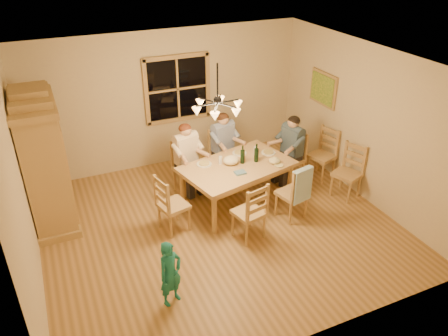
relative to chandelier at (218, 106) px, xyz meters
name	(u,v)px	position (x,y,z in m)	size (l,w,h in m)	color
floor	(219,225)	(0.00, 0.00, -2.08)	(5.50, 5.50, 0.00)	olive
ceiling	(217,63)	(0.00, 0.00, 0.62)	(5.50, 5.00, 0.02)	white
wall_back	(168,99)	(0.00, 2.50, -0.73)	(5.50, 0.02, 2.70)	beige
wall_left	(21,191)	(-2.75, 0.00, -0.73)	(0.02, 5.00, 2.70)	beige
wall_right	(364,123)	(2.75, 0.00, -0.73)	(0.02, 5.00, 2.70)	beige
window	(178,89)	(0.20, 2.47, -0.53)	(1.30, 0.06, 1.30)	black
painting	(323,89)	(2.71, 1.20, -0.48)	(0.06, 0.78, 0.64)	#A78348
chandelier	(218,106)	(0.00, 0.00, 0.00)	(0.77, 0.68, 0.71)	black
armoire	(45,164)	(-2.42, 1.27, -1.02)	(0.66, 1.40, 2.30)	#A78348
dining_table	(237,170)	(0.56, 0.49, -1.42)	(2.07, 1.53, 0.76)	#AF7A4E
chair_far_left	(188,176)	(-0.09, 1.24, -1.77)	(0.52, 0.51, 0.99)	tan
chair_far_right	(223,163)	(0.72, 1.42, -1.77)	(0.52, 0.51, 0.99)	tan
chair_near_left	(249,221)	(0.31, -0.47, -1.77)	(0.52, 0.51, 0.99)	tan
chair_near_right	(291,201)	(1.21, -0.26, -1.77)	(0.52, 0.51, 0.99)	tan
chair_end_left	(174,213)	(-0.69, 0.20, -1.77)	(0.51, 0.52, 0.99)	tan
chair_end_right	(290,167)	(1.82, 0.78, -1.77)	(0.51, 0.52, 0.99)	tan
adult_woman	(186,150)	(-0.09, 1.24, -1.24)	(0.47, 0.50, 0.87)	beige
adult_plaid_man	(223,138)	(0.72, 1.42, -1.24)	(0.47, 0.50, 0.87)	#354893
adult_slate_man	(292,141)	(1.82, 0.78, -1.24)	(0.50, 0.47, 0.87)	#3C4D60
towel	(302,185)	(1.26, -0.45, -1.38)	(0.38, 0.10, 0.58)	#A3C5DC
wine_bottle_a	(243,154)	(0.68, 0.52, -1.15)	(0.08, 0.08, 0.33)	black
wine_bottle_b	(256,153)	(0.92, 0.48, -1.15)	(0.08, 0.08, 0.33)	black
plate_woman	(204,164)	(0.05, 0.73, -1.31)	(0.26, 0.26, 0.02)	white
plate_plaid	(239,153)	(0.78, 0.86, -1.31)	(0.26, 0.26, 0.02)	white
plate_slate	(268,153)	(1.27, 0.66, -1.31)	(0.26, 0.26, 0.02)	white
wine_glass_a	(220,160)	(0.32, 0.65, -1.25)	(0.06, 0.06, 0.14)	silver
wine_glass_b	(256,150)	(1.04, 0.73, -1.25)	(0.06, 0.06, 0.14)	silver
cap	(275,161)	(1.17, 0.28, -1.26)	(0.20, 0.20, 0.11)	beige
napkin	(240,173)	(0.48, 0.21, -1.30)	(0.18, 0.14, 0.03)	slate
cloth_bundle	(231,160)	(0.48, 0.56, -1.24)	(0.28, 0.22, 0.15)	beige
child	(170,273)	(-1.22, -1.29, -1.61)	(0.34, 0.22, 0.94)	#1B7A7B
chair_spare_front	(346,182)	(2.45, -0.11, -1.77)	(0.55, 0.56, 0.99)	tan
chair_spare_back	(321,163)	(2.45, 0.66, -1.77)	(0.54, 0.55, 0.99)	tan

